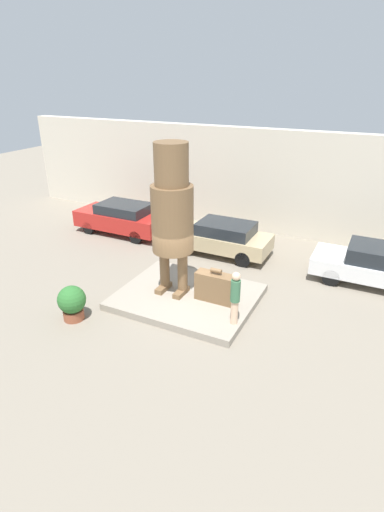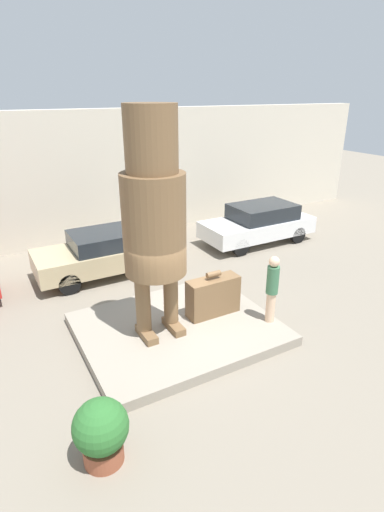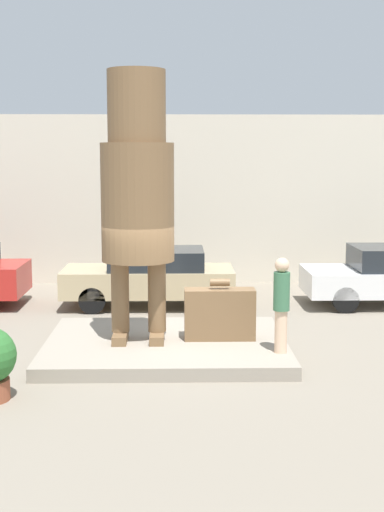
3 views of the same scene
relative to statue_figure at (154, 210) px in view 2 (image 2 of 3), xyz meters
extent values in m
plane|color=gray|center=(0.53, 0.01, -3.28)|extent=(60.00, 60.00, 0.00)
cube|color=gray|center=(0.53, 0.01, -3.16)|extent=(4.70, 3.85, 0.25)
cube|color=beige|center=(0.53, 7.92, -0.77)|extent=(28.00, 0.60, 5.02)
cube|color=brown|center=(-0.36, -0.12, -2.95)|extent=(0.28, 0.80, 0.18)
cube|color=brown|center=(0.36, -0.12, -2.95)|extent=(0.28, 0.80, 0.18)
cylinder|color=brown|center=(-0.36, 0.00, -2.16)|extent=(0.35, 0.35, 1.40)
cylinder|color=brown|center=(0.36, 0.00, -2.16)|extent=(0.35, 0.35, 1.40)
cylinder|color=brown|center=(0.00, 0.00, -0.33)|extent=(1.40, 1.40, 2.25)
cylinder|color=brown|center=(0.00, 0.00, 1.48)|extent=(1.10, 1.10, 1.35)
cube|color=brown|center=(1.59, 0.05, -2.53)|extent=(1.39, 0.49, 1.00)
cylinder|color=brown|center=(1.59, 0.05, -1.90)|extent=(0.38, 0.15, 0.15)
cylinder|color=beige|center=(2.65, -0.96, -2.64)|extent=(0.23, 0.23, 0.79)
cylinder|color=#3D704C|center=(2.65, -0.96, -1.89)|extent=(0.30, 0.30, 0.71)
sphere|color=beige|center=(2.65, -0.96, -1.40)|extent=(0.26, 0.26, 0.26)
cube|color=tan|center=(0.02, 4.27, -2.62)|extent=(4.32, 1.84, 0.66)
cube|color=#1E2328|center=(0.24, 4.27, -2.05)|extent=(2.38, 1.65, 0.49)
cylinder|color=black|center=(-1.32, 3.44, -2.95)|extent=(0.66, 0.18, 0.66)
cylinder|color=black|center=(-1.32, 5.10, -2.95)|extent=(0.66, 0.18, 0.66)
cylinder|color=black|center=(1.36, 3.44, -2.95)|extent=(0.66, 0.18, 0.66)
cylinder|color=black|center=(1.36, 5.10, -2.95)|extent=(0.66, 0.18, 0.66)
cube|color=silver|center=(6.28, 4.25, -2.64)|extent=(4.49, 1.89, 0.63)
cube|color=#1E2328|center=(6.50, 4.25, -2.04)|extent=(2.47, 1.70, 0.58)
cylinder|color=black|center=(4.89, 3.40, -2.96)|extent=(0.65, 0.18, 0.65)
cylinder|color=black|center=(4.89, 5.10, -2.96)|extent=(0.65, 0.18, 0.65)
cylinder|color=black|center=(7.67, 3.40, -2.96)|extent=(0.65, 0.18, 0.65)
cylinder|color=black|center=(7.67, 5.10, -2.96)|extent=(0.65, 0.18, 0.65)
cylinder|color=brown|center=(-2.24, -2.71, -3.11)|extent=(0.66, 0.66, 0.34)
sphere|color=#2D6B2D|center=(-2.24, -2.71, -2.56)|extent=(0.91, 0.91, 0.91)
camera|label=1|loc=(6.13, -10.88, 4.02)|focal=28.00mm
camera|label=2|loc=(-3.32, -7.61, 2.38)|focal=28.00mm
camera|label=3|loc=(0.74, -13.65, 0.59)|focal=50.00mm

